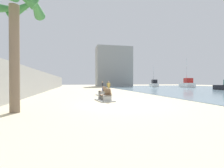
{
  "coord_description": "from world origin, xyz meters",
  "views": [
    {
      "loc": [
        -2.77,
        -10.77,
        1.47
      ],
      "look_at": [
        3.07,
        15.73,
        1.14
      ],
      "focal_mm": 27.19,
      "sensor_mm": 36.0,
      "label": 1
    }
  ],
  "objects_px": {
    "person_walking": "(109,86)",
    "boat_distant": "(154,84)",
    "boat_far_right": "(187,84)",
    "palm_tree": "(13,14)",
    "bench_near": "(105,98)",
    "bench_far": "(103,93)",
    "person_standing": "(103,86)"
  },
  "relations": [
    {
      "from": "boat_far_right",
      "to": "boat_distant",
      "type": "bearing_deg",
      "value": 129.56
    },
    {
      "from": "bench_near",
      "to": "bench_far",
      "type": "bearing_deg",
      "value": 82.58
    },
    {
      "from": "palm_tree",
      "to": "boat_distant",
      "type": "distance_m",
      "value": 45.23
    },
    {
      "from": "palm_tree",
      "to": "boat_far_right",
      "type": "distance_m",
      "value": 43.62
    },
    {
      "from": "bench_near",
      "to": "bench_far",
      "type": "xyz_separation_m",
      "value": [
        0.68,
        5.2,
        0.0
      ]
    },
    {
      "from": "bench_near",
      "to": "boat_distant",
      "type": "height_order",
      "value": "boat_distant"
    },
    {
      "from": "boat_far_right",
      "to": "palm_tree",
      "type": "bearing_deg",
      "value": -136.42
    },
    {
      "from": "palm_tree",
      "to": "person_walking",
      "type": "height_order",
      "value": "palm_tree"
    },
    {
      "from": "palm_tree",
      "to": "bench_far",
      "type": "bearing_deg",
      "value": 57.8
    },
    {
      "from": "palm_tree",
      "to": "person_walking",
      "type": "relative_size",
      "value": 4.03
    },
    {
      "from": "palm_tree",
      "to": "person_walking",
      "type": "distance_m",
      "value": 18.03
    },
    {
      "from": "bench_near",
      "to": "person_walking",
      "type": "height_order",
      "value": "person_walking"
    },
    {
      "from": "palm_tree",
      "to": "person_walking",
      "type": "bearing_deg",
      "value": 63.83
    },
    {
      "from": "palm_tree",
      "to": "person_standing",
      "type": "distance_m",
      "value": 17.27
    },
    {
      "from": "bench_far",
      "to": "person_walking",
      "type": "distance_m",
      "value": 6.9
    },
    {
      "from": "bench_near",
      "to": "boat_distant",
      "type": "relative_size",
      "value": 0.31
    },
    {
      "from": "palm_tree",
      "to": "boat_distant",
      "type": "relative_size",
      "value": 0.87
    },
    {
      "from": "person_walking",
      "to": "boat_distant",
      "type": "xyz_separation_m",
      "value": [
        17.82,
        21.27,
        -0.08
      ]
    },
    {
      "from": "bench_near",
      "to": "boat_far_right",
      "type": "xyz_separation_m",
      "value": [
        26.34,
        25.93,
        0.71
      ]
    },
    {
      "from": "person_walking",
      "to": "boat_distant",
      "type": "distance_m",
      "value": 27.75
    },
    {
      "from": "boat_distant",
      "to": "boat_far_right",
      "type": "bearing_deg",
      "value": -50.44
    },
    {
      "from": "bench_far",
      "to": "boat_distant",
      "type": "height_order",
      "value": "boat_distant"
    },
    {
      "from": "person_walking",
      "to": "person_standing",
      "type": "relative_size",
      "value": 1.0
    },
    {
      "from": "palm_tree",
      "to": "boat_far_right",
      "type": "relative_size",
      "value": 0.82
    },
    {
      "from": "palm_tree",
      "to": "person_standing",
      "type": "bearing_deg",
      "value": 66.21
    },
    {
      "from": "person_standing",
      "to": "boat_distant",
      "type": "bearing_deg",
      "value": 49.06
    },
    {
      "from": "bench_near",
      "to": "person_walking",
      "type": "xyz_separation_m",
      "value": [
        2.64,
        11.78,
        0.67
      ]
    },
    {
      "from": "bench_far",
      "to": "person_standing",
      "type": "relative_size",
      "value": 1.39
    },
    {
      "from": "bench_far",
      "to": "boat_distant",
      "type": "distance_m",
      "value": 34.17
    },
    {
      "from": "boat_distant",
      "to": "boat_far_right",
      "type": "relative_size",
      "value": 0.94
    },
    {
      "from": "palm_tree",
      "to": "person_standing",
      "type": "xyz_separation_m",
      "value": [
        6.8,
        15.42,
        -3.81
      ]
    },
    {
      "from": "person_walking",
      "to": "person_standing",
      "type": "distance_m",
      "value": 1.05
    }
  ]
}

